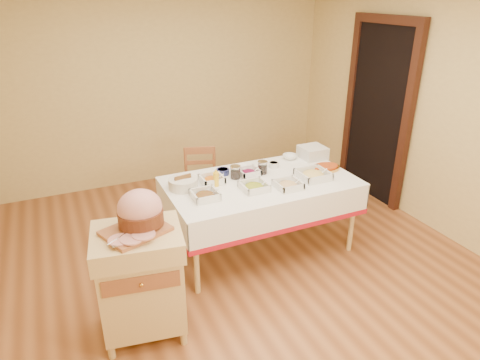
# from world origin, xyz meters

# --- Properties ---
(room_shell) EXTENTS (5.00, 5.00, 5.00)m
(room_shell) POSITION_xyz_m (0.00, 0.00, 1.30)
(room_shell) COLOR brown
(room_shell) RESTS_ON ground
(doorway) EXTENTS (0.09, 1.10, 2.20)m
(doorway) POSITION_xyz_m (2.20, 0.90, 1.11)
(doorway) COLOR black
(doorway) RESTS_ON ground
(dining_table) EXTENTS (1.82, 1.02, 0.76)m
(dining_table) POSITION_xyz_m (0.30, 0.30, 0.60)
(dining_table) COLOR tan
(dining_table) RESTS_ON ground
(butcher_cart) EXTENTS (0.71, 0.62, 0.89)m
(butcher_cart) POSITION_xyz_m (-1.04, -0.40, 0.51)
(butcher_cart) COLOR tan
(butcher_cart) RESTS_ON ground
(dining_chair) EXTENTS (0.47, 0.46, 0.84)m
(dining_chair) POSITION_xyz_m (-0.03, 1.13, 0.43)
(dining_chair) COLOR #985731
(dining_chair) RESTS_ON ground
(ham_on_board) EXTENTS (0.45, 0.43, 0.30)m
(ham_on_board) POSITION_xyz_m (-0.99, -0.36, 1.02)
(ham_on_board) COLOR #985731
(ham_on_board) RESTS_ON butcher_cart
(serving_dish_a) EXTENTS (0.23, 0.23, 0.10)m
(serving_dish_a) POSITION_xyz_m (-0.32, 0.16, 0.79)
(serving_dish_a) COLOR silver
(serving_dish_a) RESTS_ON dining_table
(serving_dish_b) EXTENTS (0.24, 0.24, 0.10)m
(serving_dish_b) POSITION_xyz_m (0.15, 0.14, 0.79)
(serving_dish_b) COLOR silver
(serving_dish_b) RESTS_ON dining_table
(serving_dish_c) EXTENTS (0.23, 0.23, 0.09)m
(serving_dish_c) POSITION_xyz_m (0.46, 0.05, 0.79)
(serving_dish_c) COLOR silver
(serving_dish_c) RESTS_ON dining_table
(serving_dish_d) EXTENTS (0.29, 0.29, 0.11)m
(serving_dish_d) POSITION_xyz_m (0.80, 0.15, 0.80)
(serving_dish_d) COLOR silver
(serving_dish_d) RESTS_ON dining_table
(serving_dish_e) EXTENTS (0.22, 0.21, 0.10)m
(serving_dish_e) POSITION_xyz_m (-0.15, 0.45, 0.79)
(serving_dish_e) COLOR silver
(serving_dish_e) RESTS_ON dining_table
(serving_dish_f) EXTENTS (0.21, 0.20, 0.09)m
(serving_dish_f) POSITION_xyz_m (0.26, 0.47, 0.79)
(serving_dish_f) COLOR silver
(serving_dish_f) RESTS_ON dining_table
(small_bowl_left) EXTENTS (0.13, 0.13, 0.06)m
(small_bowl_left) POSITION_xyz_m (-0.40, 0.59, 0.79)
(small_bowl_left) COLOR silver
(small_bowl_left) RESTS_ON dining_table
(small_bowl_mid) EXTENTS (0.13, 0.13, 0.05)m
(small_bowl_mid) POSITION_xyz_m (0.03, 0.60, 0.79)
(small_bowl_mid) COLOR navy
(small_bowl_mid) RESTS_ON dining_table
(small_bowl_right) EXTENTS (0.11, 0.11, 0.05)m
(small_bowl_right) POSITION_xyz_m (0.58, 0.55, 0.79)
(small_bowl_right) COLOR silver
(small_bowl_right) RESTS_ON dining_table
(bowl_white_imported) EXTENTS (0.21, 0.21, 0.04)m
(bowl_white_imported) POSITION_xyz_m (0.27, 0.63, 0.78)
(bowl_white_imported) COLOR silver
(bowl_white_imported) RESTS_ON dining_table
(bowl_small_imported) EXTENTS (0.20, 0.20, 0.05)m
(bowl_small_imported) POSITION_xyz_m (0.85, 0.69, 0.78)
(bowl_small_imported) COLOR silver
(bowl_small_imported) RESTS_ON dining_table
(preserve_jar_left) EXTENTS (0.10, 0.10, 0.13)m
(preserve_jar_left) POSITION_xyz_m (0.10, 0.45, 0.82)
(preserve_jar_left) COLOR silver
(preserve_jar_left) RESTS_ON dining_table
(preserve_jar_right) EXTENTS (0.10, 0.10, 0.13)m
(preserve_jar_right) POSITION_xyz_m (0.40, 0.46, 0.82)
(preserve_jar_right) COLOR silver
(preserve_jar_right) RESTS_ON dining_table
(mustard_bottle) EXTENTS (0.06, 0.06, 0.17)m
(mustard_bottle) POSITION_xyz_m (-0.14, 0.36, 0.84)
(mustard_bottle) COLOR gold
(mustard_bottle) RESTS_ON dining_table
(bread_basket) EXTENTS (0.27, 0.27, 0.12)m
(bread_basket) POSITION_xyz_m (-0.43, 0.44, 0.81)
(bread_basket) COLOR silver
(bread_basket) RESTS_ON dining_table
(plate_stack) EXTENTS (0.26, 0.26, 0.13)m
(plate_stack) POSITION_xyz_m (1.10, 0.62, 0.82)
(plate_stack) COLOR silver
(plate_stack) RESTS_ON dining_table
(brass_platter) EXTENTS (0.32, 0.23, 0.04)m
(brass_platter) POSITION_xyz_m (1.04, 0.28, 0.78)
(brass_platter) COLOR gold
(brass_platter) RESTS_ON dining_table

